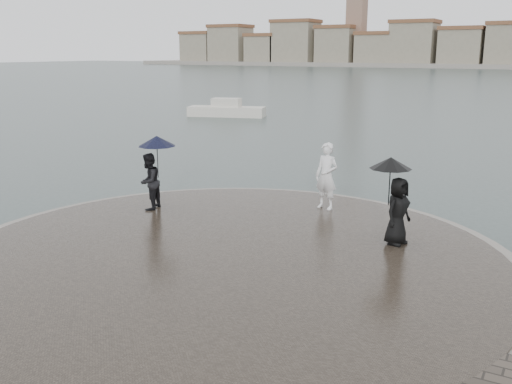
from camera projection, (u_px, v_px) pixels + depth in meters
The scene contains 6 objects.
ground at pixel (112, 338), 9.38m from camera, with size 400.00×400.00×0.00m, color #2B3835.
kerb_ring at pixel (226, 263), 12.30m from camera, with size 12.50×12.50×0.32m, color gray.
quay_tip at pixel (226, 262), 12.29m from camera, with size 11.90×11.90×0.36m, color #2D261E.
statue at pixel (327, 176), 15.56m from camera, with size 0.67×0.44×1.83m, color white.
visitor_left at pixel (151, 170), 15.43m from camera, with size 1.13×1.04×2.04m.
visitor_right at pixel (396, 197), 12.69m from camera, with size 1.06×1.00×1.95m.
Camera 1 is at (6.28, -6.24, 4.60)m, focal length 40.00 mm.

